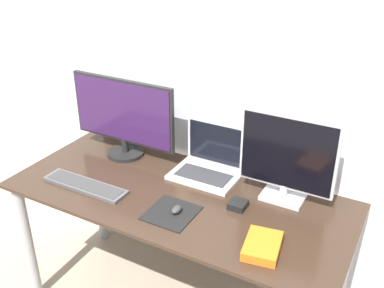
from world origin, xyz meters
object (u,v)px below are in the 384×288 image
(mouse, at_px, (177,210))
(keyboard, at_px, (85,185))
(book, at_px, (262,246))
(monitor_left, at_px, (123,116))
(monitor_right, at_px, (287,158))
(laptop, at_px, (210,162))
(power_brick, at_px, (238,205))

(mouse, bearing_deg, keyboard, -177.00)
(mouse, height_order, book, book)
(monitor_left, xyz_separation_m, monitor_right, (0.91, 0.00, -0.01))
(laptop, relative_size, mouse, 5.47)
(mouse, xyz_separation_m, power_brick, (0.22, 0.17, -0.00))
(keyboard, bearing_deg, book, -1.31)
(power_brick, bearing_deg, keyboard, -164.75)
(keyboard, distance_m, book, 0.93)
(monitor_left, height_order, monitor_right, monitor_left)
(laptop, bearing_deg, power_brick, -40.93)
(laptop, xyz_separation_m, power_brick, (0.26, -0.22, -0.05))
(monitor_right, relative_size, mouse, 7.26)
(monitor_right, height_order, book, monitor_right)
(monitor_left, relative_size, book, 2.96)
(mouse, relative_size, book, 0.29)
(power_brick, bearing_deg, laptop, 139.07)
(book, bearing_deg, keyboard, 178.69)
(mouse, distance_m, book, 0.43)
(keyboard, distance_m, mouse, 0.51)
(laptop, relative_size, keyboard, 0.74)
(monitor_left, relative_size, power_brick, 7.95)
(monitor_left, bearing_deg, mouse, -32.87)
(monitor_right, distance_m, keyboard, 0.98)
(keyboard, relative_size, power_brick, 5.78)
(book, bearing_deg, mouse, 173.58)
(monitor_left, xyz_separation_m, book, (0.96, -0.39, -0.21))
(laptop, xyz_separation_m, keyboard, (-0.47, -0.42, -0.05))
(monitor_left, bearing_deg, keyboard, -85.68)
(mouse, bearing_deg, monitor_left, 147.13)
(laptop, xyz_separation_m, book, (0.46, -0.44, -0.04))
(mouse, xyz_separation_m, book, (0.42, -0.05, -0.00))
(monitor_right, distance_m, book, 0.44)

